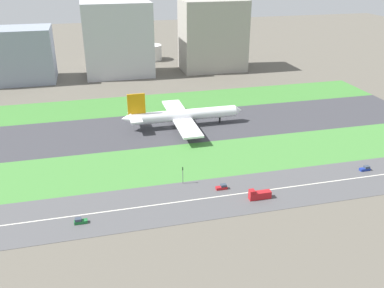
{
  "coord_description": "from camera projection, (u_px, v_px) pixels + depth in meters",
  "views": [
    {
      "loc": [
        -38.22,
        -201.89,
        82.87
      ],
      "look_at": [
        3.4,
        -36.5,
        6.0
      ],
      "focal_mm": 39.13,
      "sensor_mm": 36.0,
      "label": 1
    }
  ],
  "objects": [
    {
      "name": "runway",
      "position": [
        169.0,
        127.0,
        221.03
      ],
      "size": [
        280.0,
        46.0,
        0.1
      ],
      "primitive_type": "cube",
      "color": "#38383D",
      "rests_on": "ground_plane"
    },
    {
      "name": "traffic_light",
      "position": [
        183.0,
        174.0,
        164.84
      ],
      "size": [
        0.36,
        0.5,
        7.2
      ],
      "color": "#4C4C51",
      "rests_on": "highway"
    },
    {
      "name": "car_4",
      "position": [
        80.0,
        221.0,
        141.44
      ],
      "size": [
        4.4,
        1.8,
        2.0
      ],
      "rotation": [
        0.0,
        0.0,
        3.14
      ],
      "color": "#19662D",
      "rests_on": "highway"
    },
    {
      "name": "ground_plane",
      "position": [
        169.0,
        128.0,
        221.05
      ],
      "size": [
        800.0,
        800.0,
        0.0
      ],
      "primitive_type": "plane",
      "color": "#5B564C"
    },
    {
      "name": "terminal_building",
      "position": [
        11.0,
        56.0,
        294.07
      ],
      "size": [
        57.26,
        33.56,
        37.68
      ],
      "primitive_type": "cube",
      "color": "gray",
      "rests_on": "ground_plane"
    },
    {
      "name": "truck_0",
      "position": [
        259.0,
        195.0,
        155.58
      ],
      "size": [
        8.4,
        2.5,
        4.0
      ],
      "rotation": [
        0.0,
        0.0,
        3.14
      ],
      "color": "#B2191E",
      "rests_on": "highway"
    },
    {
      "name": "fuel_tank_west",
      "position": [
        110.0,
        54.0,
        354.42
      ],
      "size": [
        24.26,
        24.26,
        13.8
      ],
      "primitive_type": "cylinder",
      "color": "silver",
      "rests_on": "ground_plane"
    },
    {
      "name": "fuel_tank_centre",
      "position": [
        150.0,
        52.0,
        362.36
      ],
      "size": [
        19.73,
        19.73,
        12.83
      ],
      "primitive_type": "cylinder",
      "color": "silver",
      "rests_on": "ground_plane"
    },
    {
      "name": "car_2",
      "position": [
        222.0,
        187.0,
        162.21
      ],
      "size": [
        4.4,
        1.8,
        2.0
      ],
      "color": "#B2191E",
      "rests_on": "highway"
    },
    {
      "name": "grass_median_north",
      "position": [
        156.0,
        103.0,
        257.27
      ],
      "size": [
        280.0,
        36.0,
        0.1
      ],
      "primitive_type": "cube",
      "color": "#3D7A33",
      "rests_on": "ground_plane"
    },
    {
      "name": "hangar_building",
      "position": [
        118.0,
        40.0,
        307.52
      ],
      "size": [
        49.41,
        31.45,
        53.34
      ],
      "primitive_type": "cube",
      "color": "#B2B2B7",
      "rests_on": "ground_plane"
    },
    {
      "name": "car_0",
      "position": [
        365.0,
        169.0,
        176.34
      ],
      "size": [
        4.4,
        1.8,
        2.0
      ],
      "color": "navy",
      "rests_on": "highway"
    },
    {
      "name": "highway",
      "position": [
        207.0,
        198.0,
        156.49
      ],
      "size": [
        280.0,
        28.0,
        0.1
      ],
      "primitive_type": "cube",
      "color": "#4C4C4F",
      "rests_on": "ground_plane"
    },
    {
      "name": "grass_median_south",
      "position": [
        187.0,
        161.0,
        184.78
      ],
      "size": [
        280.0,
        36.0,
        0.1
      ],
      "primitive_type": "cube",
      "color": "#427F38",
      "rests_on": "ground_plane"
    },
    {
      "name": "airliner",
      "position": [
        181.0,
        115.0,
        220.0
      ],
      "size": [
        65.0,
        56.0,
        19.7
      ],
      "color": "white",
      "rests_on": "runway"
    },
    {
      "name": "highway_centerline",
      "position": [
        207.0,
        198.0,
        156.46
      ],
      "size": [
        266.0,
        0.5,
        0.01
      ],
      "primitive_type": "cube",
      "color": "silver",
      "rests_on": "highway"
    },
    {
      "name": "office_tower",
      "position": [
        213.0,
        36.0,
        323.81
      ],
      "size": [
        48.91,
        31.45,
        53.1
      ],
      "primitive_type": "cube",
      "color": "#9E998E",
      "rests_on": "ground_plane"
    }
  ]
}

